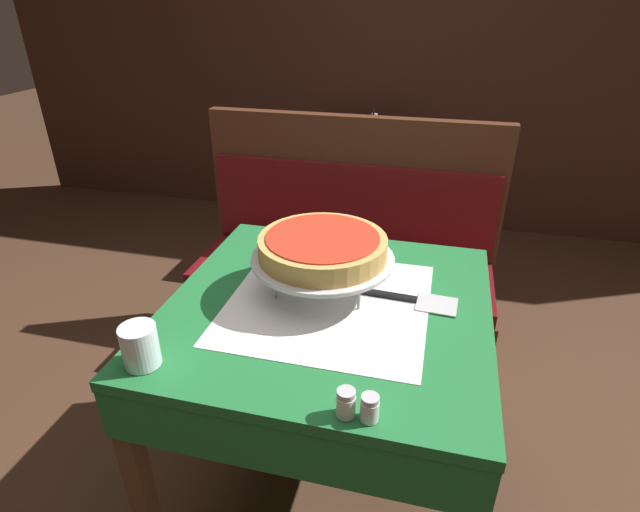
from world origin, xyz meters
TOP-DOWN VIEW (x-y plane):
  - ground_plane at (0.00, 0.00)m, footprint 14.00×14.00m
  - dining_table_front at (0.00, 0.00)m, footprint 0.88×0.88m
  - dining_table_rear at (-0.23, 1.82)m, footprint 0.75×0.75m
  - booth_bench at (-0.11, 0.78)m, footprint 1.31×0.48m
  - back_wall_panel at (0.00, 2.40)m, footprint 6.00×0.04m
  - pizza_pan_stand at (-0.03, 0.06)m, footprint 0.40×0.40m
  - deep_dish_pizza at (-0.03, 0.06)m, footprint 0.35×0.35m
  - pizza_server at (0.22, 0.06)m, footprint 0.28×0.10m
  - water_glass_near at (-0.35, -0.36)m, footprint 0.08×0.08m
  - salt_shaker at (0.13, -0.40)m, footprint 0.04×0.04m
  - pepper_shaker at (0.18, -0.40)m, footprint 0.04×0.04m
  - condiment_caddy at (-0.15, 1.72)m, footprint 0.15×0.15m

SIDE VIEW (x-z plane):
  - ground_plane at x=0.00m, z-range 0.00..0.00m
  - booth_bench at x=-0.11m, z-range -0.22..0.85m
  - dining_table_rear at x=-0.23m, z-range 0.26..1.03m
  - dining_table_front at x=0.00m, z-range 0.28..1.04m
  - pizza_server at x=0.22m, z-range 0.76..0.78m
  - pepper_shaker at x=0.18m, z-range 0.77..0.82m
  - salt_shaker at x=0.13m, z-range 0.77..0.83m
  - condiment_caddy at x=-0.15m, z-range 0.72..0.89m
  - water_glass_near at x=-0.35m, z-range 0.77..0.87m
  - pizza_pan_stand at x=-0.03m, z-range 0.81..0.92m
  - deep_dish_pizza at x=-0.03m, z-range 0.88..0.94m
  - back_wall_panel at x=0.00m, z-range 0.00..2.40m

